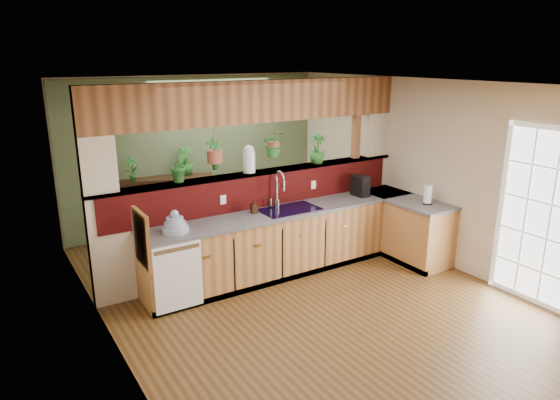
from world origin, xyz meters
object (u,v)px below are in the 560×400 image
shelving_console (169,206)px  faucet (278,188)px  glass_jar (249,159)px  soap_dispenser (254,207)px  paper_towel (428,195)px  coffee_maker (361,187)px  dish_stack (175,225)px

shelving_console → faucet: bearing=-51.1°
faucet → glass_jar: (-0.32, 0.22, 0.40)m
soap_dispenser → glass_jar: bearing=72.9°
soap_dispenser → paper_towel: 2.45m
faucet → coffee_maker: size_ratio=1.72×
glass_jar → paper_towel: bearing=-28.6°
faucet → coffee_maker: 1.36m
faucet → paper_towel: bearing=-27.5°
dish_stack → soap_dispenser: dish_stack is taller
faucet → shelving_console: (-0.82, 2.12, -0.68)m
dish_stack → shelving_console: dish_stack is taller
soap_dispenser → shelving_console: soap_dispenser is taller
paper_towel → coffee_maker: bearing=122.0°
dish_stack → shelving_console: bearing=72.4°
faucet → dish_stack: 1.58m
dish_stack → coffee_maker: 2.90m
shelving_console → paper_towel: bearing=-31.3°
dish_stack → paper_towel: bearing=-12.7°
paper_towel → shelving_console: 4.13m
faucet → shelving_console: 2.38m
dish_stack → glass_jar: size_ratio=0.85×
shelving_console → dish_stack: bearing=-89.8°
paper_towel → shelving_console: size_ratio=0.19×
soap_dispenser → glass_jar: glass_jar is taller
faucet → coffee_maker: bearing=-6.1°
soap_dispenser → paper_towel: bearing=-22.1°
dish_stack → coffee_maker: coffee_maker is taller
dish_stack → soap_dispenser: 1.16m
soap_dispenser → coffee_maker: coffee_maker is taller
coffee_maker → paper_towel: coffee_maker is taller
coffee_maker → faucet: bearing=172.7°
paper_towel → glass_jar: 2.55m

